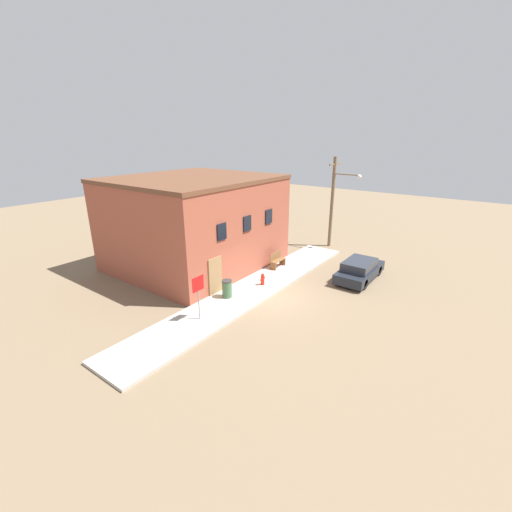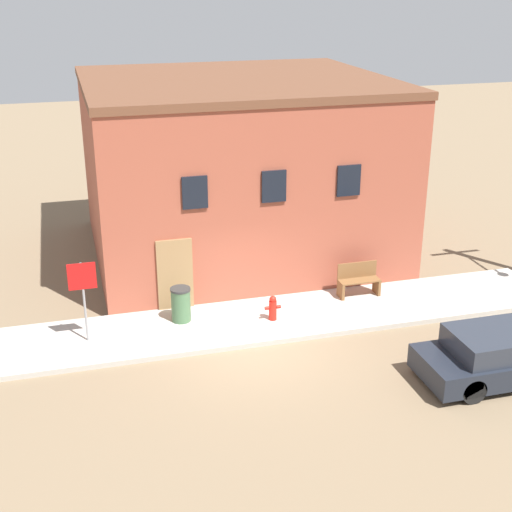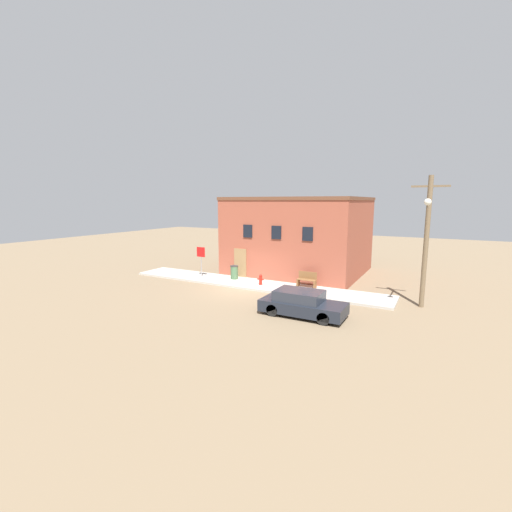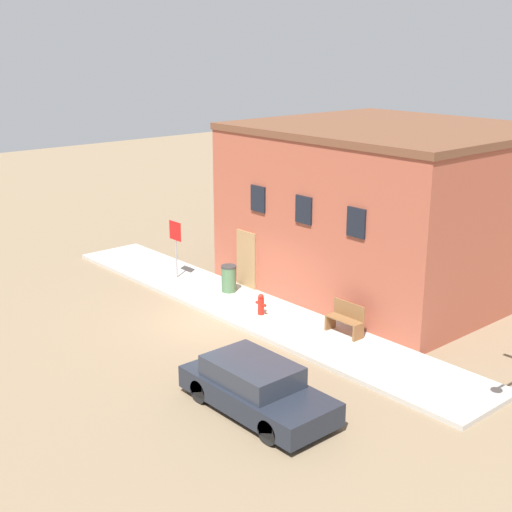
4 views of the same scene
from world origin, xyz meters
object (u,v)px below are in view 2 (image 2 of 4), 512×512
trash_bin (181,304)px  parked_car (503,355)px  fire_hydrant (273,308)px  stop_sign (83,287)px  bench (358,281)px

trash_bin → parked_car: (6.86, -4.70, -0.03)m
fire_hydrant → stop_sign: bearing=178.4°
stop_sign → trash_bin: stop_sign is taller
trash_bin → fire_hydrant: bearing=-14.4°
fire_hydrant → stop_sign: (-4.94, 0.14, 1.17)m
stop_sign → parked_car: (9.38, -4.22, -1.06)m
fire_hydrant → bench: (2.88, 0.87, 0.10)m
parked_car → bench: bearing=107.4°
stop_sign → trash_bin: 2.78m
bench → trash_bin: 5.31m
parked_car → trash_bin: bearing=145.5°
stop_sign → bench: bearing=5.4°
fire_hydrant → parked_car: (4.44, -4.08, 0.11)m
bench → parked_car: parked_car is taller
stop_sign → trash_bin: size_ratio=2.25×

